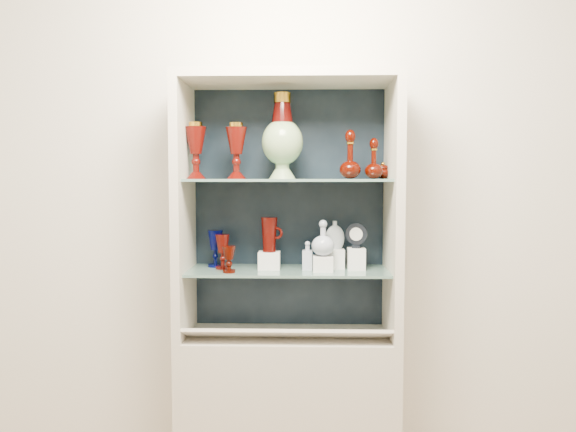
{
  "coord_description": "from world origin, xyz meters",
  "views": [
    {
      "loc": [
        0.07,
        -1.03,
        1.48
      ],
      "look_at": [
        0.0,
        1.53,
        1.3
      ],
      "focal_mm": 35.0,
      "sensor_mm": 36.0,
      "label": 1
    }
  ],
  "objects_px": {
    "ruby_goblet_tall": "(223,252)",
    "ruby_pitcher": "(269,235)",
    "cobalt_goblet": "(215,248)",
    "pedestal_lamp_left": "(236,151)",
    "enamel_urn": "(282,136)",
    "clear_square_bottle": "(307,255)",
    "cameo_medallion": "(356,235)",
    "pedestal_lamp_right": "(196,151)",
    "flat_flask": "(335,235)",
    "ruby_decanter_a": "(350,151)",
    "ruby_decanter_b": "(374,157)",
    "lidded_bowl": "(383,170)",
    "clear_round_decanter": "(323,239)",
    "ruby_goblet_small": "(229,259)"
  },
  "relations": [
    {
      "from": "flat_flask",
      "to": "cameo_medallion",
      "type": "xyz_separation_m",
      "value": [
        0.1,
        -0.04,
        0.0
      ]
    },
    {
      "from": "pedestal_lamp_left",
      "to": "flat_flask",
      "type": "xyz_separation_m",
      "value": [
        0.45,
        0.09,
        -0.39
      ]
    },
    {
      "from": "lidded_bowl",
      "to": "cobalt_goblet",
      "type": "xyz_separation_m",
      "value": [
        -0.79,
        0.02,
        -0.37
      ]
    },
    {
      "from": "flat_flask",
      "to": "cameo_medallion",
      "type": "bearing_deg",
      "value": -41.85
    },
    {
      "from": "flat_flask",
      "to": "ruby_decanter_a",
      "type": "bearing_deg",
      "value": -73.24
    },
    {
      "from": "pedestal_lamp_right",
      "to": "ruby_decanter_b",
      "type": "xyz_separation_m",
      "value": [
        0.81,
        0.02,
        -0.03
      ]
    },
    {
      "from": "enamel_urn",
      "to": "clear_round_decanter",
      "type": "bearing_deg",
      "value": -8.76
    },
    {
      "from": "ruby_pitcher",
      "to": "cameo_medallion",
      "type": "height_order",
      "value": "ruby_pitcher"
    },
    {
      "from": "ruby_goblet_tall",
      "to": "ruby_pitcher",
      "type": "relative_size",
      "value": 1.0
    },
    {
      "from": "pedestal_lamp_right",
      "to": "cobalt_goblet",
      "type": "bearing_deg",
      "value": 56.2
    },
    {
      "from": "pedestal_lamp_right",
      "to": "cameo_medallion",
      "type": "height_order",
      "value": "pedestal_lamp_right"
    },
    {
      "from": "lidded_bowl",
      "to": "ruby_goblet_small",
      "type": "distance_m",
      "value": 0.82
    },
    {
      "from": "ruby_decanter_a",
      "to": "ruby_pitcher",
      "type": "bearing_deg",
      "value": 172.03
    },
    {
      "from": "pedestal_lamp_right",
      "to": "enamel_urn",
      "type": "height_order",
      "value": "enamel_urn"
    },
    {
      "from": "pedestal_lamp_right",
      "to": "lidded_bowl",
      "type": "distance_m",
      "value": 0.87
    },
    {
      "from": "pedestal_lamp_right",
      "to": "ruby_decanter_b",
      "type": "bearing_deg",
      "value": 1.12
    },
    {
      "from": "enamel_urn",
      "to": "clear_round_decanter",
      "type": "height_order",
      "value": "enamel_urn"
    },
    {
      "from": "cobalt_goblet",
      "to": "ruby_pitcher",
      "type": "distance_m",
      "value": 0.28
    },
    {
      "from": "cobalt_goblet",
      "to": "flat_flask",
      "type": "distance_m",
      "value": 0.57
    },
    {
      "from": "pedestal_lamp_right",
      "to": "cameo_medallion",
      "type": "distance_m",
      "value": 0.83
    },
    {
      "from": "ruby_pitcher",
      "to": "pedestal_lamp_right",
      "type": "bearing_deg",
      "value": -152.82
    },
    {
      "from": "ruby_pitcher",
      "to": "lidded_bowl",
      "type": "bearing_deg",
      "value": 23.23
    },
    {
      "from": "clear_round_decanter",
      "to": "ruby_decanter_a",
      "type": "bearing_deg",
      "value": 3.42
    },
    {
      "from": "pedestal_lamp_left",
      "to": "ruby_pitcher",
      "type": "relative_size",
      "value": 1.55
    },
    {
      "from": "clear_round_decanter",
      "to": "cameo_medallion",
      "type": "relative_size",
      "value": 1.3
    },
    {
      "from": "enamel_urn",
      "to": "ruby_decanter_a",
      "type": "xyz_separation_m",
      "value": [
        0.31,
        -0.02,
        -0.07
      ]
    },
    {
      "from": "cobalt_goblet",
      "to": "ruby_decanter_a",
      "type": "bearing_deg",
      "value": -9.84
    },
    {
      "from": "clear_round_decanter",
      "to": "flat_flask",
      "type": "bearing_deg",
      "value": 56.89
    },
    {
      "from": "ruby_pitcher",
      "to": "cameo_medallion",
      "type": "relative_size",
      "value": 1.35
    },
    {
      "from": "pedestal_lamp_right",
      "to": "enamel_urn",
      "type": "distance_m",
      "value": 0.4
    },
    {
      "from": "ruby_decanter_a",
      "to": "clear_square_bottle",
      "type": "distance_m",
      "value": 0.51
    },
    {
      "from": "enamel_urn",
      "to": "clear_square_bottle",
      "type": "distance_m",
      "value": 0.56
    },
    {
      "from": "pedestal_lamp_right",
      "to": "clear_square_bottle",
      "type": "height_order",
      "value": "pedestal_lamp_right"
    },
    {
      "from": "pedestal_lamp_left",
      "to": "ruby_decanter_b",
      "type": "relative_size",
      "value": 1.29
    },
    {
      "from": "cobalt_goblet",
      "to": "ruby_goblet_tall",
      "type": "height_order",
      "value": "cobalt_goblet"
    },
    {
      "from": "pedestal_lamp_left",
      "to": "flat_flask",
      "type": "distance_m",
      "value": 0.6
    },
    {
      "from": "ruby_goblet_tall",
      "to": "enamel_urn",
      "type": "bearing_deg",
      "value": -5.35
    },
    {
      "from": "ruby_decanter_a",
      "to": "cobalt_goblet",
      "type": "bearing_deg",
      "value": 170.16
    },
    {
      "from": "flat_flask",
      "to": "enamel_urn",
      "type": "bearing_deg",
      "value": 173.35
    },
    {
      "from": "flat_flask",
      "to": "clear_round_decanter",
      "type": "bearing_deg",
      "value": -143.7
    },
    {
      "from": "lidded_bowl",
      "to": "enamel_urn",
      "type": "bearing_deg",
      "value": -171.96
    },
    {
      "from": "clear_square_bottle",
      "to": "cameo_medallion",
      "type": "bearing_deg",
      "value": 2.92
    },
    {
      "from": "cobalt_goblet",
      "to": "ruby_goblet_small",
      "type": "bearing_deg",
      "value": -62.48
    },
    {
      "from": "ruby_goblet_tall",
      "to": "flat_flask",
      "type": "height_order",
      "value": "flat_flask"
    },
    {
      "from": "pedestal_lamp_left",
      "to": "pedestal_lamp_right",
      "type": "distance_m",
      "value": 0.19
    },
    {
      "from": "enamel_urn",
      "to": "ruby_decanter_b",
      "type": "bearing_deg",
      "value": 0.08
    },
    {
      "from": "cameo_medallion",
      "to": "clear_square_bottle",
      "type": "bearing_deg",
      "value": -158.14
    },
    {
      "from": "pedestal_lamp_right",
      "to": "clear_square_bottle",
      "type": "relative_size",
      "value": 1.92
    },
    {
      "from": "pedestal_lamp_left",
      "to": "enamel_urn",
      "type": "distance_m",
      "value": 0.22
    },
    {
      "from": "cobalt_goblet",
      "to": "cameo_medallion",
      "type": "bearing_deg",
      "value": -5.62
    }
  ]
}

